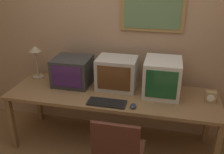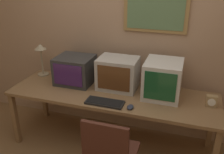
% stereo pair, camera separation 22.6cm
% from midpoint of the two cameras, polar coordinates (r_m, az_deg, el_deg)
% --- Properties ---
extents(wall_back, '(8.00, 0.08, 2.60)m').
position_cam_midpoint_polar(wall_back, '(3.07, -0.08, 10.09)').
color(wall_back, tan).
rests_on(wall_back, ground_plane).
extents(desk, '(2.37, 0.74, 0.71)m').
position_cam_midpoint_polar(desk, '(2.88, -2.26, -4.81)').
color(desk, olive).
rests_on(desk, ground_plane).
extents(monitor_left, '(0.44, 0.39, 0.33)m').
position_cam_midpoint_polar(monitor_left, '(3.06, -11.12, 1.27)').
color(monitor_left, '#333333').
rests_on(monitor_left, desk).
extents(monitor_center, '(0.45, 0.35, 0.37)m').
position_cam_midpoint_polar(monitor_center, '(2.90, -1.13, 0.84)').
color(monitor_center, '#B7B2A8').
rests_on(monitor_center, desk).
extents(monitor_right, '(0.39, 0.44, 0.40)m').
position_cam_midpoint_polar(monitor_right, '(2.79, 9.12, -0.09)').
color(monitor_right, beige).
rests_on(monitor_right, desk).
extents(keyboard_main, '(0.41, 0.17, 0.03)m').
position_cam_midpoint_polar(keyboard_main, '(2.63, -3.78, -5.89)').
color(keyboard_main, black).
rests_on(keyboard_main, desk).
extents(mouse_near_keyboard, '(0.07, 0.10, 0.03)m').
position_cam_midpoint_polar(mouse_near_keyboard, '(2.56, 2.31, -6.72)').
color(mouse_near_keyboard, '#282D3D').
rests_on(mouse_near_keyboard, desk).
extents(desk_clock, '(0.11, 0.07, 0.12)m').
position_cam_midpoint_polar(desk_clock, '(2.80, 19.45, -4.32)').
color(desk_clock, '#A38456').
rests_on(desk_clock, desk).
extents(desk_lamp, '(0.15, 0.15, 0.42)m').
position_cam_midpoint_polar(desk_lamp, '(3.32, -18.96, 4.91)').
color(desk_lamp, tan).
rests_on(desk_lamp, desk).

